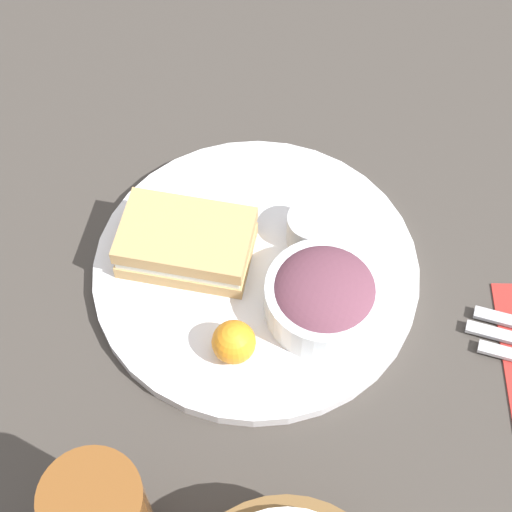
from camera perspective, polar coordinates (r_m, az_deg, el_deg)
name	(u,v)px	position (r m, az deg, el deg)	size (l,w,h in m)	color
ground_plane	(256,274)	(0.87, 0.00, -1.22)	(4.00, 4.00, 0.00)	#3D3833
plate	(256,270)	(0.86, 0.00, -0.97)	(0.33, 0.33, 0.01)	silver
sandwich	(186,243)	(0.85, -4.67, 0.89)	(0.14, 0.10, 0.04)	tan
salad_bowl	(324,296)	(0.81, 4.54, -2.68)	(0.11, 0.11, 0.05)	white
dressing_cup	(312,229)	(0.86, 3.75, 1.84)	(0.05, 0.05, 0.04)	#B7B7BC
orange_wedge	(234,342)	(0.79, -1.49, -5.76)	(0.04, 0.04, 0.04)	orange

